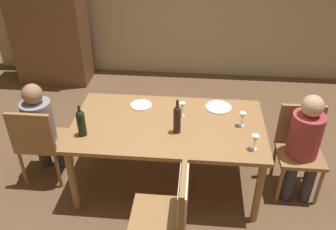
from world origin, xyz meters
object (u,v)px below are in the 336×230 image
Objects in this scene: chair_left_end at (39,140)px; wine_bottle_dark_red at (177,119)px; chair_near at (173,206)px; dinner_plate_host at (141,105)px; armoire_cabinet at (47,13)px; person_woman_host at (41,124)px; wine_bottle_tall_green at (81,122)px; dinner_plate_guest_left at (218,107)px; chair_right_end at (300,144)px; wine_glass_near_left at (255,139)px; dining_table at (168,130)px; person_man_bearded at (305,141)px; wine_glass_near_right at (242,116)px; wine_glass_centre at (182,106)px.

wine_bottle_dark_red reaches higher than chair_left_end.
chair_near is 1.30m from dinner_plate_host.
chair_left_end is 1.00× the size of chair_near.
person_woman_host is (0.72, -2.25, -0.45)m from armoire_cabinet.
chair_left_end is 1.47m from wine_bottle_dark_red.
dinner_plate_host is (0.46, 0.56, -0.13)m from wine_bottle_tall_green.
wine_bottle_tall_green is at bearing -63.43° from armoire_cabinet.
wine_bottle_dark_red reaches higher than dinner_plate_guest_left.
person_woman_host is at bearing -170.20° from dinner_plate_guest_left.
dinner_plate_guest_left is (1.82, 0.43, 0.23)m from chair_left_end.
dinner_plate_guest_left is at bearing 49.37° from wine_bottle_dark_red.
person_woman_host is (-2.65, -0.06, 0.12)m from chair_right_end.
chair_right_end is 0.75m from wine_glass_near_left.
wine_bottle_dark_red is (0.10, -0.13, 0.23)m from dining_table.
chair_near is (0.12, -0.91, -0.09)m from dining_table.
chair_near is 0.81× the size of person_man_bearded.
chair_near is at bearing -122.09° from wine_glass_near_right.
wine_glass_centre is at bearing 167.45° from wine_glass_near_right.
wine_glass_near_left is (0.79, -0.33, 0.18)m from dining_table.
wine_glass_near_left reaches higher than dinner_plate_host.
person_woman_host is 1.05m from dinner_plate_host.
armoire_cabinet is 4.06m from chair_right_end.
person_man_bearded is 0.91m from dinner_plate_guest_left.
dinner_plate_host is (-0.44, 0.15, -0.10)m from wine_glass_centre.
person_woman_host is 7.54× the size of wine_glass_near_left.
wine_glass_near_left is 0.66× the size of dinner_plate_host.
chair_right_end is 1.24m from wine_glass_centre.
wine_glass_near_right is at bearing -5.22° from person_man_bearded.
armoire_cabinet is at bearing 135.72° from wine_glass_centre.
chair_left_end reaches higher than wine_glass_centre.
dining_table is 5.45× the size of wine_bottle_dark_red.
chair_right_end reaches higher than dinner_plate_guest_left.
armoire_cabinet is 6.91× the size of wine_bottle_tall_green.
wine_bottle_dark_red is 1.27× the size of dinner_plate_guest_left.
dinner_plate_host is (-1.11, 0.64, -0.10)m from wine_glass_near_left.
chair_near is 0.82× the size of person_woman_host.
dining_table is at bearing 157.43° from wine_glass_near_left.
person_woman_host is 3.25× the size of wine_bottle_dark_red.
wine_glass_near_right is (0.59, 0.94, 0.27)m from chair_near.
wine_glass_near_left is at bearing -22.57° from dining_table.
wine_bottle_tall_green is at bearing 54.12° from chair_near.
wine_glass_near_left is at bearing -66.40° from dinner_plate_guest_left.
armoire_cabinet is 6.29× the size of wine_bottle_dark_red.
dinner_plate_guest_left is (2.54, -1.94, -0.33)m from armoire_cabinet.
armoire_cabinet is 2.54m from chair_left_end.
dining_table is 2.05× the size of chair_right_end.
chair_left_end is 2.65m from chair_right_end.
wine_bottle_tall_green reaches higher than wine_glass_near_left.
wine_bottle_tall_green is 1.00m from wine_glass_centre.
wine_glass_near_left is 0.74m from dinner_plate_guest_left.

